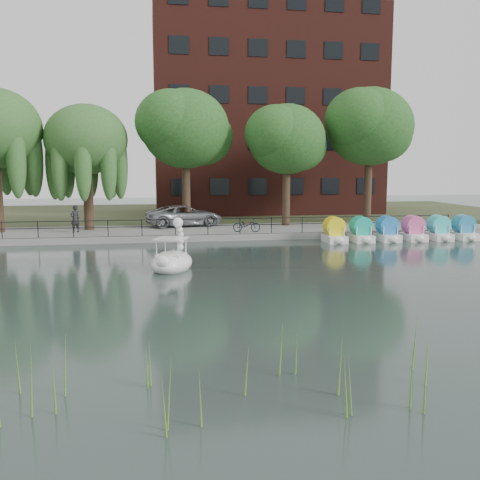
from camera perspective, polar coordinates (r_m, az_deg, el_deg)
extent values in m
plane|color=#3C4E4A|center=(20.11, 0.43, -5.25)|extent=(120.00, 120.00, 0.00)
cube|color=gray|center=(35.73, -3.89, 0.84)|extent=(40.00, 6.00, 0.40)
cube|color=gray|center=(32.81, -3.40, 0.22)|extent=(40.00, 0.25, 0.40)
cube|color=#47512D|center=(49.61, -5.41, 2.78)|extent=(60.00, 22.00, 0.36)
cylinder|color=black|center=(32.88, -3.45, 2.25)|extent=(32.00, 0.04, 0.04)
cylinder|color=black|center=(32.92, -3.45, 1.56)|extent=(32.00, 0.04, 0.04)
cylinder|color=black|center=(32.93, -3.45, 1.47)|extent=(0.05, 0.05, 1.00)
cube|color=#4C1E16|center=(50.59, 2.61, 13.32)|extent=(20.00, 10.00, 18.00)
cylinder|color=#473323|center=(36.62, -15.86, 4.04)|extent=(0.60, 0.60, 3.80)
ellipsoid|color=#437535|center=(36.59, -16.10, 10.28)|extent=(5.32, 5.32, 4.52)
cylinder|color=#473323|center=(37.42, -5.74, 4.91)|extent=(0.60, 0.60, 4.50)
ellipsoid|color=#36722B|center=(37.46, -5.84, 11.72)|extent=(6.00, 6.00, 5.10)
cylinder|color=#473323|center=(38.02, 4.94, 4.63)|extent=(0.60, 0.60, 4.05)
ellipsoid|color=#36722B|center=(38.00, 5.01, 10.67)|extent=(5.40, 5.40, 4.59)
cylinder|color=#473323|center=(41.01, 13.47, 5.15)|extent=(0.60, 0.60, 4.72)
ellipsoid|color=#36722B|center=(41.07, 13.68, 11.67)|extent=(6.30, 6.30, 5.36)
imported|color=gray|center=(37.58, -5.92, 2.77)|extent=(4.07, 6.56, 1.69)
imported|color=gray|center=(34.07, 0.71, 1.70)|extent=(0.94, 1.81, 1.00)
imported|color=black|center=(35.35, -17.19, 2.37)|extent=(0.86, 0.83, 1.98)
ellipsoid|color=white|center=(23.96, -7.26, -2.46)|extent=(2.53, 3.08, 0.59)
cube|color=white|center=(23.82, -7.35, -1.80)|extent=(1.44, 1.49, 0.29)
cube|color=white|center=(23.74, -7.34, 0.16)|extent=(1.63, 1.68, 0.06)
ellipsoid|color=white|center=(22.87, -8.21, -2.34)|extent=(0.75, 0.67, 0.55)
sphere|color=white|center=(24.54, -6.64, 1.85)|extent=(0.47, 0.47, 0.47)
cone|color=black|center=(24.84, -6.40, 1.86)|extent=(0.28, 0.31, 0.20)
cylinder|color=yellow|center=(24.71, -6.51, 1.85)|extent=(0.27, 0.19, 0.26)
cube|color=white|center=(32.74, 10.05, 0.13)|extent=(1.15, 1.70, 0.44)
cylinder|color=yellow|center=(32.75, 10.02, 1.42)|extent=(0.90, 1.20, 0.90)
cube|color=white|center=(33.34, 12.81, 0.19)|extent=(1.15, 1.70, 0.44)
cylinder|color=#18B293|center=(33.35, 12.78, 1.46)|extent=(0.90, 1.20, 0.90)
cube|color=white|center=(34.01, 15.46, 0.25)|extent=(1.15, 1.70, 0.44)
cylinder|color=#297FCC|center=(34.02, 15.44, 1.49)|extent=(0.90, 1.20, 0.90)
cube|color=white|center=(34.76, 18.01, 0.31)|extent=(1.15, 1.70, 0.44)
cylinder|color=#E4589A|center=(34.76, 17.99, 1.52)|extent=(0.90, 1.20, 0.90)
cube|color=white|center=(35.56, 20.45, 0.36)|extent=(1.15, 1.70, 0.44)
cylinder|color=#3CCECC|center=(35.57, 20.42, 1.55)|extent=(0.90, 1.20, 0.90)
cube|color=white|center=(36.43, 22.77, 0.41)|extent=(1.15, 1.70, 0.44)
cylinder|color=teal|center=(36.44, 22.75, 1.57)|extent=(0.90, 1.20, 0.90)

